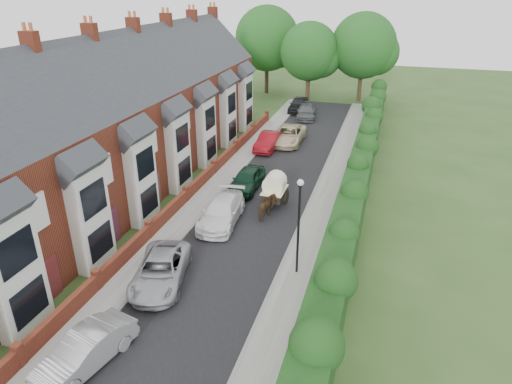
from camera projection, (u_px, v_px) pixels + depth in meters
The scene contains 23 objects.
ground at pixel (203, 311), 20.33m from camera, with size 140.00×140.00×0.00m, color #2D4C1E.
road at pixel (261, 204), 30.02m from camera, with size 6.00×58.00×0.02m, color black.
pavement_hedge_side at pixel (323, 212), 28.92m from camera, with size 2.20×58.00×0.12m, color gray.
pavement_house_side at pixel (206, 196), 31.00m from camera, with size 1.70×58.00×0.12m, color gray.
kerb_hedge_side at pixel (306, 210), 29.20m from camera, with size 0.18×58.00×0.13m, color gray.
kerb_house_side at pixel (217, 198), 30.79m from camera, with size 0.18×58.00×0.13m, color gray.
hedge at pixel (354, 193), 27.81m from camera, with size 2.10×58.00×2.85m.
terrace_row at pixel (105, 130), 29.97m from camera, with size 9.05×40.50×11.50m.
garden_wall_row at pixel (186, 195), 30.22m from camera, with size 0.35×40.35×1.10m.
lamppost at pixel (299, 216), 21.53m from camera, with size 0.32×0.32×5.16m.
tree_far_left at pixel (312, 53), 53.45m from camera, with size 7.14×6.80×9.29m.
tree_far_right at pixel (367, 47), 53.36m from camera, with size 7.98×7.60×10.31m.
tree_far_back at pixel (270, 40), 57.23m from camera, with size 8.40×8.00×10.82m.
car_silver_a at pixel (85, 351), 17.17m from camera, with size 1.49×4.26×1.40m, color #AFAEB3.
car_silver_b at pixel (160, 270), 21.98m from camera, with size 2.29×4.97×1.38m, color #A6A8AD.
car_white at pixel (222, 212), 27.48m from camera, with size 2.07×5.08×1.48m, color white.
car_green at pixel (247, 180), 31.89m from camera, with size 1.76×4.38×1.49m, color black.
car_red at pixel (269, 141), 39.59m from camera, with size 1.55×4.44×1.46m, color maroon.
car_beige at pixel (289, 135), 41.11m from camera, with size 2.52×5.46×1.52m, color beige.
car_grey at pixel (306, 112), 48.73m from camera, with size 1.91×4.69×1.36m, color #525559.
car_black at pixel (299, 104), 51.19m from camera, with size 1.88×4.68×1.60m, color black.
horse at pixel (267, 208), 27.97m from camera, with size 0.77×1.69×1.42m, color #49301B.
horse_cart at pixel (275, 187), 29.30m from camera, with size 1.44×3.19×2.30m.
Camera 1 is at (6.94, -14.85, 13.36)m, focal length 32.00 mm.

